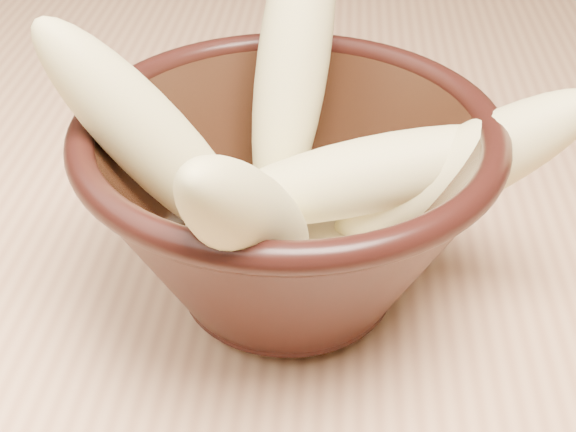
# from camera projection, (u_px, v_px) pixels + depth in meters

# --- Properties ---
(table) EXTENTS (1.20, 0.80, 0.75)m
(table) POSITION_uv_depth(u_px,v_px,m) (71.00, 233.00, 0.67)
(table) COLOR tan
(table) RESTS_ON ground
(bowl) EXTENTS (0.23, 0.23, 0.12)m
(bowl) POSITION_uv_depth(u_px,v_px,m) (288.00, 200.00, 0.44)
(bowl) COLOR black
(bowl) RESTS_ON table
(milk_puddle) EXTENTS (0.13, 0.13, 0.02)m
(milk_puddle) POSITION_uv_depth(u_px,v_px,m) (288.00, 244.00, 0.46)
(milk_puddle) COLOR beige
(milk_puddle) RESTS_ON bowl
(banana_upright) EXTENTS (0.07, 0.14, 0.18)m
(banana_upright) POSITION_uv_depth(u_px,v_px,m) (294.00, 57.00, 0.46)
(banana_upright) COLOR #E6DC88
(banana_upright) RESTS_ON bowl
(banana_left) EXTENTS (0.13, 0.05, 0.16)m
(banana_left) POSITION_uv_depth(u_px,v_px,m) (153.00, 142.00, 0.41)
(banana_left) COLOR #E6DC88
(banana_left) RESTS_ON bowl
(banana_right) EXTENTS (0.16, 0.05, 0.12)m
(banana_right) POSITION_uv_depth(u_px,v_px,m) (460.00, 168.00, 0.43)
(banana_right) COLOR #E6DC88
(banana_right) RESTS_ON bowl
(banana_across) EXTENTS (0.19, 0.07, 0.08)m
(banana_across) POSITION_uv_depth(u_px,v_px,m) (367.00, 176.00, 0.44)
(banana_across) COLOR #E6DC88
(banana_across) RESTS_ON bowl
(banana_front) EXTENTS (0.08, 0.16, 0.15)m
(banana_front) POSITION_uv_depth(u_px,v_px,m) (252.00, 222.00, 0.36)
(banana_front) COLOR #E6DC88
(banana_front) RESTS_ON bowl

